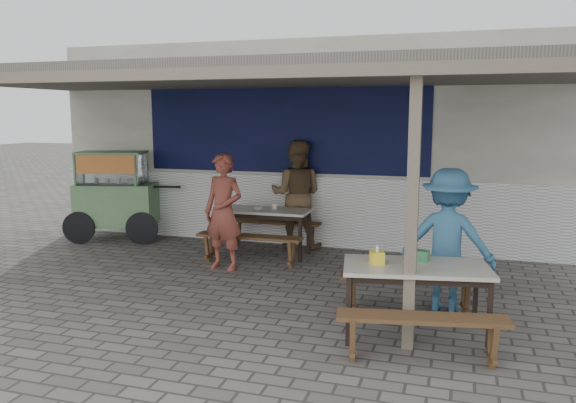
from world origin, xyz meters
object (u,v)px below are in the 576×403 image
(condiment_bowl, at_px, (258,208))
(vendor_cart, at_px, (115,192))
(table_left, at_px, (262,214))
(bench_left_wall, at_px, (274,227))
(patron_street_side, at_px, (224,212))
(bench_left_street, at_px, (249,242))
(tissue_box, at_px, (377,258))
(donation_box, at_px, (420,256))
(condiment_jar, at_px, (275,206))
(bench_right_wall, at_px, (409,285))
(table_right, at_px, (416,272))
(patron_right_table, at_px, (448,240))
(patron_wall_side, at_px, (296,194))
(bench_right_street, at_px, (422,328))

(condiment_bowl, bearing_deg, vendor_cart, 174.16)
(table_left, distance_m, bench_left_wall, 0.69)
(patron_street_side, bearing_deg, bench_left_street, 62.55)
(tissue_box, relative_size, donation_box, 0.75)
(bench_left_street, xyz_separation_m, condiment_jar, (0.17, 0.69, 0.45))
(donation_box, bearing_deg, tissue_box, -149.89)
(table_left, height_order, vendor_cart, vendor_cart)
(bench_right_wall, bearing_deg, patron_street_side, 147.50)
(bench_right_wall, bearing_deg, vendor_cart, 146.25)
(table_right, distance_m, bench_right_wall, 0.72)
(bench_left_street, bearing_deg, table_left, 90.00)
(bench_left_wall, distance_m, patron_right_table, 3.79)
(patron_street_side, xyz_separation_m, condiment_bowl, (0.19, 0.93, -0.08))
(patron_right_table, bearing_deg, table_right, 79.11)
(bench_left_wall, bearing_deg, condiment_jar, -70.53)
(bench_right_wall, height_order, vendor_cart, vendor_cart)
(vendor_cart, bearing_deg, bench_right_wall, -38.63)
(table_right, bearing_deg, patron_wall_side, 113.50)
(table_right, distance_m, tissue_box, 0.42)
(bench_right_street, bearing_deg, condiment_bowl, 119.99)
(patron_wall_side, bearing_deg, condiment_bowl, 51.17)
(patron_street_side, relative_size, condiment_jar, 19.43)
(table_left, xyz_separation_m, bench_left_street, (0.01, -0.60, -0.33))
(table_left, height_order, bench_right_wall, table_left)
(bench_right_street, xyz_separation_m, vendor_cart, (-5.65, 3.59, 0.52))
(patron_right_table, distance_m, condiment_jar, 3.30)
(bench_right_wall, relative_size, vendor_cart, 0.83)
(patron_wall_side, xyz_separation_m, tissue_box, (1.86, -3.41, -0.10))
(patron_street_side, distance_m, patron_right_table, 3.26)
(bench_left_wall, height_order, tissue_box, tissue_box)
(table_left, distance_m, vendor_cart, 2.93)
(bench_left_wall, relative_size, bench_right_street, 1.04)
(table_right, bearing_deg, bench_left_wall, 118.34)
(bench_right_street, relative_size, condiment_bowl, 9.18)
(donation_box, height_order, condiment_bowl, donation_box)
(table_left, relative_size, bench_left_street, 0.94)
(patron_wall_side, height_order, condiment_bowl, patron_wall_side)
(bench_left_street, height_order, condiment_jar, condiment_jar)
(table_left, xyz_separation_m, condiment_jar, (0.18, 0.08, 0.12))
(bench_right_wall, relative_size, donation_box, 9.24)
(table_left, distance_m, tissue_box, 3.55)
(condiment_jar, height_order, condiment_bowl, condiment_jar)
(patron_wall_side, bearing_deg, table_left, 54.86)
(bench_left_wall, distance_m, patron_wall_side, 0.69)
(table_left, bearing_deg, patron_street_side, -106.03)
(bench_right_wall, relative_size, patron_right_table, 0.95)
(bench_left_wall, xyz_separation_m, vendor_cart, (-2.90, -0.32, 0.52))
(bench_right_wall, height_order, donation_box, donation_box)
(table_left, height_order, table_right, same)
(patron_wall_side, distance_m, tissue_box, 3.89)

